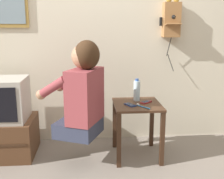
{
  "coord_description": "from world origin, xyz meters",
  "views": [
    {
      "loc": [
        0.02,
        -2.01,
        1.31
      ],
      "look_at": [
        0.23,
        0.57,
        0.71
      ],
      "focal_mm": 45.0,
      "sensor_mm": 36.0,
      "label": 1
    }
  ],
  "objects_px": {
    "person": "(82,92)",
    "television": "(1,99)",
    "wall_phone_antique": "(171,19)",
    "water_bottle": "(137,90)",
    "cell_phone_spare": "(146,102)",
    "cell_phone_held": "(130,105)",
    "toothbrush": "(142,106)",
    "framed_picture": "(7,1)"
  },
  "relations": [
    {
      "from": "cell_phone_spare",
      "to": "toothbrush",
      "type": "distance_m",
      "value": 0.17
    },
    {
      "from": "wall_phone_antique",
      "to": "water_bottle",
      "type": "height_order",
      "value": "wall_phone_antique"
    },
    {
      "from": "framed_picture",
      "to": "toothbrush",
      "type": "xyz_separation_m",
      "value": [
        1.32,
        -0.6,
        -0.99
      ]
    },
    {
      "from": "cell_phone_held",
      "to": "water_bottle",
      "type": "xyz_separation_m",
      "value": [
        0.09,
        0.18,
        0.1
      ]
    },
    {
      "from": "person",
      "to": "cell_phone_spare",
      "type": "bearing_deg",
      "value": -49.85
    },
    {
      "from": "toothbrush",
      "to": "framed_picture",
      "type": "bearing_deg",
      "value": 118.12
    },
    {
      "from": "person",
      "to": "cell_phone_spare",
      "type": "distance_m",
      "value": 0.67
    },
    {
      "from": "water_bottle",
      "to": "person",
      "type": "bearing_deg",
      "value": -153.24
    },
    {
      "from": "water_bottle",
      "to": "toothbrush",
      "type": "relative_size",
      "value": 1.65
    },
    {
      "from": "television",
      "to": "wall_phone_antique",
      "type": "distance_m",
      "value": 1.95
    },
    {
      "from": "person",
      "to": "framed_picture",
      "type": "distance_m",
      "value": 1.29
    },
    {
      "from": "cell_phone_spare",
      "to": "water_bottle",
      "type": "bearing_deg",
      "value": 179.23
    },
    {
      "from": "framed_picture",
      "to": "cell_phone_held",
      "type": "height_order",
      "value": "framed_picture"
    },
    {
      "from": "toothbrush",
      "to": "wall_phone_antique",
      "type": "bearing_deg",
      "value": 16.53
    },
    {
      "from": "television",
      "to": "framed_picture",
      "type": "bearing_deg",
      "value": 84.09
    },
    {
      "from": "wall_phone_antique",
      "to": "person",
      "type": "bearing_deg",
      "value": -148.44
    },
    {
      "from": "person",
      "to": "framed_picture",
      "type": "height_order",
      "value": "framed_picture"
    },
    {
      "from": "wall_phone_antique",
      "to": "water_bottle",
      "type": "distance_m",
      "value": 0.88
    },
    {
      "from": "person",
      "to": "television",
      "type": "bearing_deg",
      "value": 94.81
    },
    {
      "from": "television",
      "to": "water_bottle",
      "type": "height_order",
      "value": "television"
    },
    {
      "from": "cell_phone_held",
      "to": "cell_phone_spare",
      "type": "bearing_deg",
      "value": -1.64
    },
    {
      "from": "toothbrush",
      "to": "cell_phone_spare",
      "type": "bearing_deg",
      "value": 29.37
    },
    {
      "from": "wall_phone_antique",
      "to": "cell_phone_held",
      "type": "bearing_deg",
      "value": -136.07
    },
    {
      "from": "television",
      "to": "cell_phone_held",
      "type": "distance_m",
      "value": 1.27
    },
    {
      "from": "cell_phone_held",
      "to": "framed_picture",
      "type": "bearing_deg",
      "value": 127.57
    },
    {
      "from": "person",
      "to": "toothbrush",
      "type": "bearing_deg",
      "value": -63.06
    },
    {
      "from": "cell_phone_spare",
      "to": "toothbrush",
      "type": "relative_size",
      "value": 0.96
    },
    {
      "from": "wall_phone_antique",
      "to": "water_bottle",
      "type": "bearing_deg",
      "value": -142.88
    },
    {
      "from": "cell_phone_spare",
      "to": "cell_phone_held",
      "type": "bearing_deg",
      "value": -105.73
    },
    {
      "from": "cell_phone_spare",
      "to": "water_bottle",
      "type": "relative_size",
      "value": 0.58
    },
    {
      "from": "television",
      "to": "cell_phone_held",
      "type": "xyz_separation_m",
      "value": [
        1.25,
        -0.17,
        -0.03
      ]
    },
    {
      "from": "television",
      "to": "cell_phone_spare",
      "type": "xyz_separation_m",
      "value": [
        1.43,
        -0.09,
        -0.03
      ]
    },
    {
      "from": "water_bottle",
      "to": "toothbrush",
      "type": "xyz_separation_m",
      "value": [
        0.01,
        -0.24,
        -0.1
      ]
    },
    {
      "from": "framed_picture",
      "to": "toothbrush",
      "type": "height_order",
      "value": "framed_picture"
    },
    {
      "from": "cell_phone_spare",
      "to": "framed_picture",
      "type": "bearing_deg",
      "value": -150.65
    },
    {
      "from": "television",
      "to": "cell_phone_spare",
      "type": "distance_m",
      "value": 1.43
    },
    {
      "from": "cell_phone_held",
      "to": "cell_phone_spare",
      "type": "xyz_separation_m",
      "value": [
        0.17,
        0.09,
        0.0
      ]
    },
    {
      "from": "framed_picture",
      "to": "water_bottle",
      "type": "bearing_deg",
      "value": -15.37
    },
    {
      "from": "water_bottle",
      "to": "cell_phone_spare",
      "type": "bearing_deg",
      "value": -47.98
    },
    {
      "from": "television",
      "to": "toothbrush",
      "type": "height_order",
      "value": "television"
    },
    {
      "from": "framed_picture",
      "to": "water_bottle",
      "type": "height_order",
      "value": "framed_picture"
    },
    {
      "from": "person",
      "to": "television",
      "type": "height_order",
      "value": "person"
    }
  ]
}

